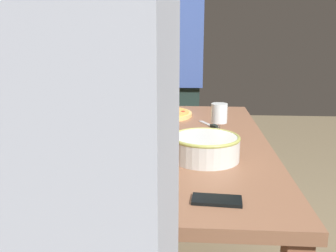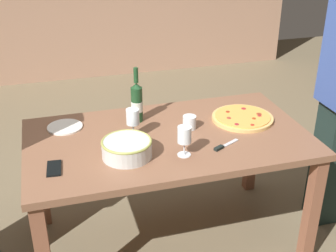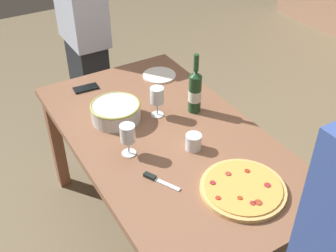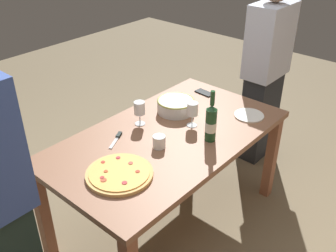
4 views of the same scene
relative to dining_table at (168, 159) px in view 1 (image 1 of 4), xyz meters
The scene contains 11 objects.
dining_table is the anchor object (origin of this frame).
pizza 0.51m from the dining_table, ahead, with size 0.37×0.37×0.03m.
serving_bowl 0.34m from the dining_table, 148.87° to the right, with size 0.26×0.26×0.09m.
wine_bottle 0.35m from the dining_table, 117.30° to the left, with size 0.07×0.07×0.34m.
wine_glass_near_pizza 0.29m from the dining_table, 166.43° to the left, with size 0.07×0.07×0.17m.
wine_glass_by_bottle 0.31m from the dining_table, 84.56° to the right, with size 0.07×0.07×0.16m.
cup_amber 0.21m from the dining_table, 20.96° to the left, with size 0.08×0.08×0.08m, color white.
side_plate 0.62m from the dining_table, 154.38° to the left, with size 0.21×0.21×0.01m, color white.
cell_phone 0.68m from the dining_table, 163.90° to the right, with size 0.07×0.14×0.01m, color black.
pizza_knife 0.34m from the dining_table, 39.49° to the right, with size 0.17×0.10×0.02m.
person_guest_left 1.20m from the dining_table, ahead, with size 0.43×0.24×1.72m.
Camera 1 is at (-1.66, -0.11, 1.23)m, focal length 40.40 mm.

